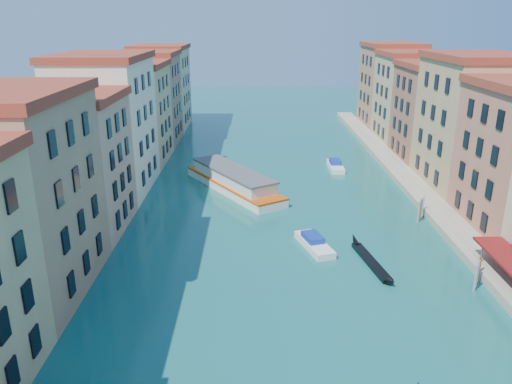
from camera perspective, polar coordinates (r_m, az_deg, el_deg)
The scene contains 7 objects.
left_bank_palazzos at distance 74.63m, azimuth -17.95°, elevation 5.85°, with size 12.80×128.40×21.00m.
right_bank_palazzos at distance 78.85m, azimuth 24.96°, elevation 5.69°, with size 12.80×128.40×21.00m.
quay at distance 78.27m, azimuth 18.71°, elevation -0.68°, with size 4.00×140.00×1.00m, color gray.
vaporetto_far at distance 79.02m, azimuth -2.63°, elevation 1.32°, with size 16.59×22.02×3.39m.
gondola_far at distance 57.37m, azimuth 12.92°, elevation -7.57°, with size 2.98×12.00×1.71m.
motorboat_mid at distance 59.81m, azimuth 6.64°, elevation -5.80°, with size 4.28×7.53×1.49m.
motorboat_far at distance 91.84m, azimuth 9.06°, elevation 3.04°, with size 2.36×7.42×1.54m.
Camera 1 is at (-3.40, -4.64, 25.62)m, focal length 35.00 mm.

